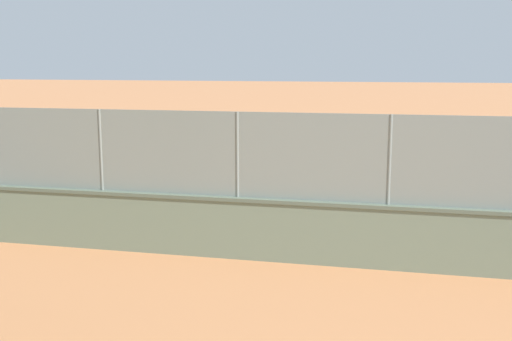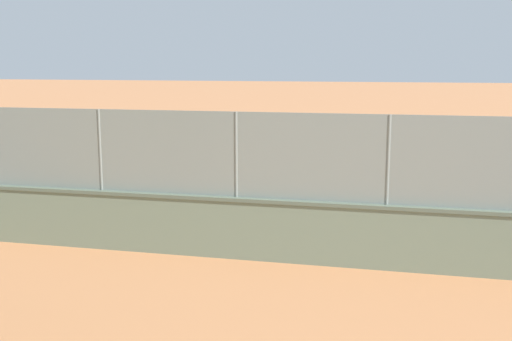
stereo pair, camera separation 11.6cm
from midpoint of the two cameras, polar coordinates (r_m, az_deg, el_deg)
ground_plane at (r=22.01m, az=11.86°, el=-1.26°), size 260.00×260.00×0.00m
perimeter_wall at (r=13.00m, az=5.27°, el=-5.74°), size 29.30×1.39×1.37m
fence_panel_on_wall at (r=12.66m, az=5.38°, el=1.25°), size 28.77×1.07×1.85m
player_crossing_court at (r=22.65m, az=-3.24°, el=1.43°), size 1.06×0.65×1.46m
player_near_wall_returning at (r=16.58m, az=3.11°, el=-1.43°), size 0.81×1.12×1.58m
sports_ball at (r=21.77m, az=-0.78°, el=1.63°), size 0.21×0.21×0.21m
spare_ball_by_wall at (r=14.09m, az=2.25°, el=-7.00°), size 0.19×0.19×0.19m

